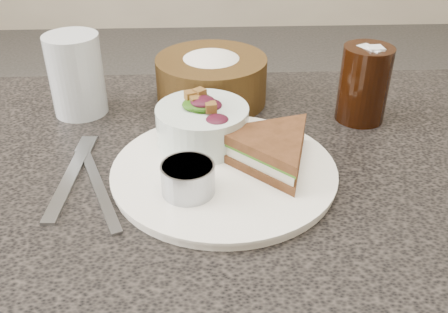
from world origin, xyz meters
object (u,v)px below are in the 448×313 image
(sandwich, at_px, (270,149))
(cola_glass, at_px, (364,81))
(salad_bowl, at_px, (202,119))
(dressing_ramekin, at_px, (188,179))
(bread_basket, at_px, (211,72))
(dinner_plate, at_px, (224,172))
(water_glass, at_px, (76,75))

(sandwich, bearing_deg, cola_glass, 86.63)
(salad_bowl, xyz_separation_m, cola_glass, (0.25, 0.09, 0.02))
(dressing_ramekin, height_order, cola_glass, cola_glass)
(salad_bowl, bearing_deg, bread_basket, 84.24)
(dinner_plate, distance_m, cola_glass, 0.28)
(dressing_ramekin, distance_m, bread_basket, 0.28)
(salad_bowl, bearing_deg, water_glass, 146.80)
(salad_bowl, bearing_deg, dressing_ramekin, -98.76)
(salad_bowl, distance_m, bread_basket, 0.16)
(sandwich, bearing_deg, bread_basket, 152.68)
(sandwich, distance_m, dressing_ramekin, 0.12)
(dinner_plate, xyz_separation_m, dressing_ramekin, (-0.05, -0.05, 0.03))
(salad_bowl, relative_size, cola_glass, 0.99)
(salad_bowl, distance_m, water_glass, 0.24)
(dinner_plate, height_order, bread_basket, bread_basket)
(sandwich, distance_m, salad_bowl, 0.11)
(dinner_plate, distance_m, water_glass, 0.31)
(sandwich, height_order, cola_glass, cola_glass)
(bread_basket, xyz_separation_m, cola_glass, (0.23, -0.08, 0.01))
(bread_basket, bearing_deg, water_glass, -171.65)
(salad_bowl, height_order, bread_basket, bread_basket)
(dinner_plate, xyz_separation_m, water_glass, (-0.23, 0.20, 0.06))
(water_glass, bearing_deg, sandwich, -33.62)
(dinner_plate, bearing_deg, bread_basket, 92.76)
(salad_bowl, relative_size, bread_basket, 0.70)
(sandwich, height_order, bread_basket, bread_basket)
(cola_glass, bearing_deg, salad_bowl, -161.19)
(dressing_ramekin, distance_m, cola_glass, 0.34)
(dressing_ramekin, xyz_separation_m, water_glass, (-0.18, 0.25, 0.03))
(sandwich, relative_size, dressing_ramekin, 2.50)
(dressing_ramekin, relative_size, water_glass, 0.51)
(sandwich, relative_size, cola_glass, 1.25)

